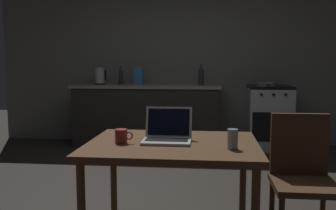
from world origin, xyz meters
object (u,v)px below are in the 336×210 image
object	(u,v)px
chair	(302,173)
cereal_box	(138,76)
dining_table	(173,153)
stove_oven	(269,117)
coffee_mug	(121,136)
drinking_glass	(233,139)
bottle_b	(121,76)
laptop	(167,135)
electric_kettle	(100,76)
frying_pan	(266,84)
bottle	(201,76)

from	to	relation	value
chair	cereal_box	size ratio (longest dim) A/B	3.44
dining_table	stove_oven	bearing A→B (deg)	70.07
coffee_mug	cereal_box	bearing A→B (deg)	98.49
stove_oven	chair	distance (m)	3.02
stove_oven	cereal_box	bearing A→B (deg)	179.32
drinking_glass	bottle_b	bearing A→B (deg)	113.96
laptop	electric_kettle	xyz separation A→B (m)	(-1.34, 3.02, 0.27)
laptop	frying_pan	bearing A→B (deg)	66.02
chair	electric_kettle	bearing A→B (deg)	141.06
drinking_glass	cereal_box	size ratio (longest dim) A/B	0.48
electric_kettle	frying_pan	xyz separation A→B (m)	(2.42, -0.03, -0.10)
chair	coffee_mug	bearing A→B (deg)	-160.43
coffee_mug	cereal_box	distance (m)	3.18
electric_kettle	stove_oven	bearing A→B (deg)	-0.06
chair	bottle	xyz separation A→B (m)	(-0.72, 2.96, 0.53)
laptop	coffee_mug	bearing A→B (deg)	-166.88
dining_table	bottle_b	world-z (taller)	bottle_b
laptop	frying_pan	xyz separation A→B (m)	(1.08, 3.00, 0.17)
stove_oven	bottle	distance (m)	1.15
dining_table	bottle	distance (m)	3.03
stove_oven	bottle	world-z (taller)	bottle
bottle	cereal_box	size ratio (longest dim) A/B	1.14
laptop	chair	bearing A→B (deg)	-3.31
electric_kettle	cereal_box	xyz separation A→B (m)	(0.58, 0.02, 0.01)
drinking_glass	chair	bearing A→B (deg)	22.37
cereal_box	dining_table	bearing A→B (deg)	-75.43
bottle	coffee_mug	size ratio (longest dim) A/B	2.50
stove_oven	coffee_mug	distance (m)	3.44
chair	electric_kettle	size ratio (longest dim) A/B	3.52
cereal_box	electric_kettle	bearing A→B (deg)	-178.02
laptop	bottle_b	world-z (taller)	bottle_b
laptop	electric_kettle	world-z (taller)	electric_kettle
cereal_box	drinking_glass	bearing A→B (deg)	-69.87
bottle_b	drinking_glass	bearing A→B (deg)	-66.04
stove_oven	electric_kettle	bearing A→B (deg)	179.94
laptop	cereal_box	size ratio (longest dim) A/B	1.23
chair	bottle_b	size ratio (longest dim) A/B	3.34
electric_kettle	frying_pan	world-z (taller)	electric_kettle
electric_kettle	bottle_b	xyz separation A→B (m)	(0.30, 0.08, 0.00)
dining_table	chair	xyz separation A→B (m)	(0.85, 0.04, -0.12)
coffee_mug	stove_oven	bearing A→B (deg)	65.23
bottle_b	cereal_box	bearing A→B (deg)	-12.18
stove_oven	cereal_box	distance (m)	1.99
coffee_mug	dining_table	bearing A→B (deg)	10.75
stove_oven	frying_pan	xyz separation A→B (m)	(-0.06, -0.03, 0.48)
electric_kettle	coffee_mug	bearing A→B (deg)	-71.44
dining_table	drinking_glass	world-z (taller)	drinking_glass
chair	cereal_box	bearing A→B (deg)	133.13
stove_oven	bottle	size ratio (longest dim) A/B	3.05
chair	bottle	distance (m)	3.10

